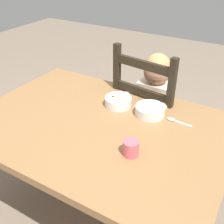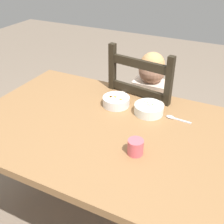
{
  "view_description": "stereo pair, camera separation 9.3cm",
  "coord_description": "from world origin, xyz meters",
  "px_view_note": "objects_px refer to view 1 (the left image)",
  "views": [
    {
      "loc": [
        0.68,
        -0.99,
        1.52
      ],
      "look_at": [
        0.05,
        0.07,
        0.76
      ],
      "focal_mm": 44.42,
      "sensor_mm": 36.0,
      "label": 1
    },
    {
      "loc": [
        0.59,
        -1.04,
        1.52
      ],
      "look_at": [
        0.05,
        0.07,
        0.76
      ],
      "focal_mm": 44.42,
      "sensor_mm": 36.0,
      "label": 2
    }
  ],
  "objects_px": {
    "dining_chair": "(150,121)",
    "bowl_of_carrots": "(118,101)",
    "drinking_cup": "(131,148)",
    "child_figure": "(153,102)",
    "dining_table": "(98,138)",
    "bowl_of_peas": "(150,110)",
    "spoon": "(175,121)"
  },
  "relations": [
    {
      "from": "dining_chair",
      "to": "bowl_of_peas",
      "type": "distance_m",
      "value": 0.42
    },
    {
      "from": "bowl_of_peas",
      "to": "drinking_cup",
      "type": "bearing_deg",
      "value": -79.7
    },
    {
      "from": "bowl_of_carrots",
      "to": "drinking_cup",
      "type": "distance_m",
      "value": 0.44
    },
    {
      "from": "dining_table",
      "to": "drinking_cup",
      "type": "distance_m",
      "value": 0.32
    },
    {
      "from": "dining_chair",
      "to": "bowl_of_peas",
      "type": "relative_size",
      "value": 6.3
    },
    {
      "from": "dining_table",
      "to": "spoon",
      "type": "bearing_deg",
      "value": 33.46
    },
    {
      "from": "dining_table",
      "to": "bowl_of_carrots",
      "type": "bearing_deg",
      "value": 90.95
    },
    {
      "from": "dining_chair",
      "to": "bowl_of_carrots",
      "type": "xyz_separation_m",
      "value": [
        -0.09,
        -0.29,
        0.28
      ]
    },
    {
      "from": "dining_table",
      "to": "dining_chair",
      "type": "bearing_deg",
      "value": 80.05
    },
    {
      "from": "dining_chair",
      "to": "child_figure",
      "type": "height_order",
      "value": "dining_chair"
    },
    {
      "from": "bowl_of_peas",
      "to": "drinking_cup",
      "type": "relative_size",
      "value": 2.23
    },
    {
      "from": "child_figure",
      "to": "bowl_of_carrots",
      "type": "relative_size",
      "value": 6.1
    },
    {
      "from": "dining_table",
      "to": "bowl_of_carrots",
      "type": "xyz_separation_m",
      "value": [
        -0.0,
        0.22,
        0.12
      ]
    },
    {
      "from": "dining_table",
      "to": "bowl_of_peas",
      "type": "bearing_deg",
      "value": 47.55
    },
    {
      "from": "bowl_of_carrots",
      "to": "spoon",
      "type": "relative_size",
      "value": 1.12
    },
    {
      "from": "spoon",
      "to": "drinking_cup",
      "type": "bearing_deg",
      "value": -102.23
    },
    {
      "from": "drinking_cup",
      "to": "spoon",
      "type": "bearing_deg",
      "value": 77.77
    },
    {
      "from": "dining_chair",
      "to": "bowl_of_peas",
      "type": "xyz_separation_m",
      "value": [
        0.11,
        -0.29,
        0.28
      ]
    },
    {
      "from": "drinking_cup",
      "to": "bowl_of_carrots",
      "type": "bearing_deg",
      "value": 127.31
    },
    {
      "from": "dining_table",
      "to": "spoon",
      "type": "height_order",
      "value": "spoon"
    },
    {
      "from": "bowl_of_peas",
      "to": "dining_table",
      "type": "bearing_deg",
      "value": -132.45
    },
    {
      "from": "bowl_of_peas",
      "to": "bowl_of_carrots",
      "type": "distance_m",
      "value": 0.2
    },
    {
      "from": "child_figure",
      "to": "bowl_of_peas",
      "type": "bearing_deg",
      "value": -70.95
    },
    {
      "from": "dining_chair",
      "to": "child_figure",
      "type": "relative_size",
      "value": 1.07
    },
    {
      "from": "bowl_of_peas",
      "to": "bowl_of_carrots",
      "type": "relative_size",
      "value": 1.03
    },
    {
      "from": "drinking_cup",
      "to": "child_figure",
      "type": "bearing_deg",
      "value": 104.38
    },
    {
      "from": "dining_chair",
      "to": "bowl_of_peas",
      "type": "height_order",
      "value": "dining_chair"
    },
    {
      "from": "bowl_of_carrots",
      "to": "child_figure",
      "type": "bearing_deg",
      "value": 70.95
    },
    {
      "from": "dining_table",
      "to": "bowl_of_carrots",
      "type": "height_order",
      "value": "bowl_of_carrots"
    },
    {
      "from": "dining_table",
      "to": "child_figure",
      "type": "relative_size",
      "value": 1.42
    },
    {
      "from": "bowl_of_peas",
      "to": "drinking_cup",
      "type": "height_order",
      "value": "drinking_cup"
    },
    {
      "from": "child_figure",
      "to": "drinking_cup",
      "type": "height_order",
      "value": "child_figure"
    }
  ]
}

